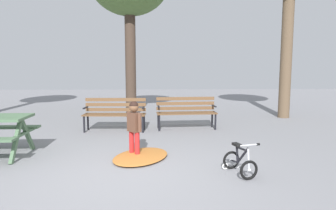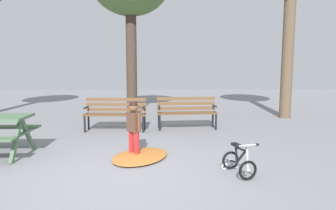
{
  "view_description": "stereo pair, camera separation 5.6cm",
  "coord_description": "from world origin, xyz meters",
  "px_view_note": "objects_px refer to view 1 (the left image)",
  "views": [
    {
      "loc": [
        0.52,
        -4.54,
        1.68
      ],
      "look_at": [
        0.77,
        2.0,
        0.85
      ],
      "focal_mm": 32.61,
      "sensor_mm": 36.0,
      "label": 1
    },
    {
      "loc": [
        0.58,
        -4.54,
        1.68
      ],
      "look_at": [
        0.77,
        2.0,
        0.85
      ],
      "focal_mm": 32.61,
      "sensor_mm": 36.0,
      "label": 2
    }
  ],
  "objects_px": {
    "park_bench_left": "(186,110)",
    "child_standing": "(134,124)",
    "park_bench_far_left": "(115,111)",
    "kids_bicycle": "(240,162)"
  },
  "relations": [
    {
      "from": "child_standing",
      "to": "kids_bicycle",
      "type": "bearing_deg",
      "value": -30.3
    },
    {
      "from": "park_bench_far_left",
      "to": "kids_bicycle",
      "type": "bearing_deg",
      "value": -54.71
    },
    {
      "from": "park_bench_left",
      "to": "kids_bicycle",
      "type": "xyz_separation_m",
      "value": [
        0.5,
        -3.57,
        -0.31
      ]
    },
    {
      "from": "park_bench_far_left",
      "to": "kids_bicycle",
      "type": "xyz_separation_m",
      "value": [
        2.39,
        -3.37,
        -0.31
      ]
    },
    {
      "from": "park_bench_left",
      "to": "child_standing",
      "type": "distance_m",
      "value": 2.84
    },
    {
      "from": "park_bench_left",
      "to": "child_standing",
      "type": "relative_size",
      "value": 1.55
    },
    {
      "from": "park_bench_far_left",
      "to": "child_standing",
      "type": "height_order",
      "value": "child_standing"
    },
    {
      "from": "park_bench_far_left",
      "to": "child_standing",
      "type": "relative_size",
      "value": 1.55
    },
    {
      "from": "park_bench_left",
      "to": "child_standing",
      "type": "height_order",
      "value": "child_standing"
    },
    {
      "from": "park_bench_far_left",
      "to": "park_bench_left",
      "type": "height_order",
      "value": "same"
    }
  ]
}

